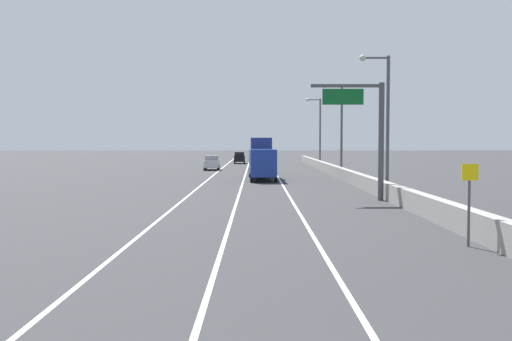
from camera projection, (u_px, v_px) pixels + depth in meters
ground_plane at (264, 172)px, 70.91m from camera, size 320.00×320.00×0.00m
lane_stripe_left at (213, 177)px, 61.93m from camera, size 0.16×130.00×0.00m
lane_stripe_center at (246, 177)px, 61.92m from camera, size 0.16×130.00×0.00m
lane_stripe_right at (279, 177)px, 61.92m from camera, size 0.16×130.00×0.00m
jersey_barrier_right at (365, 182)px, 46.90m from camera, size 0.60×120.00×1.10m
overhead_sign_gantry at (371, 126)px, 37.35m from camera, size 4.68×0.36×7.50m
speed_advisory_sign at (471, 198)px, 21.13m from camera, size 0.60×0.11×3.00m
lamp_post_right_second at (385, 115)px, 41.03m from camera, size 2.14×0.44×9.79m
lamp_post_right_third at (340, 123)px, 62.02m from camera, size 2.14×0.44×9.79m
lamp_post_right_fourth at (320, 128)px, 83.02m from camera, size 2.14×0.44×9.79m
car_silver_0 at (213, 163)px, 76.60m from camera, size 2.03×4.62×1.88m
car_black_1 at (241, 158)px, 98.04m from camera, size 1.95×4.50×1.93m
car_yellow_2 at (259, 163)px, 73.35m from camera, size 1.84×4.74×2.00m
box_truck at (263, 160)px, 57.73m from camera, size 2.71×9.25×4.12m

